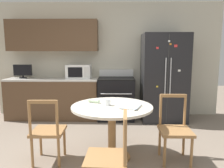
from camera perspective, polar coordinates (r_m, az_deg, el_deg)
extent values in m
cube|color=beige|center=(5.16, -1.31, 6.37)|extent=(5.20, 0.10, 2.60)
cube|color=brown|center=(5.14, -15.21, 12.09)|extent=(2.01, 0.34, 0.68)
cube|color=brown|center=(5.11, -15.03, -3.77)|extent=(2.01, 0.62, 0.86)
cube|color=#B7B2A8|center=(5.03, -15.23, 1.24)|extent=(2.03, 0.64, 0.03)
cube|color=black|center=(4.85, 13.36, 1.65)|extent=(0.94, 0.74, 1.87)
cube|color=#333333|center=(4.49, 14.35, 1.06)|extent=(0.01, 0.01, 1.79)
cylinder|color=silver|center=(4.46, 13.78, 1.64)|extent=(0.02, 0.02, 0.78)
cylinder|color=silver|center=(4.48, 15.03, 1.63)|extent=(0.02, 0.02, 0.78)
cube|color=white|center=(4.45, 14.71, 10.79)|extent=(0.04, 0.02, 0.03)
cube|color=orange|center=(4.46, 15.05, 10.02)|extent=(0.04, 0.02, 0.03)
cube|color=red|center=(4.40, 11.77, 9.21)|extent=(0.05, 0.01, 0.04)
cube|color=red|center=(4.48, 16.32, 9.55)|extent=(0.06, 0.01, 0.05)
cube|color=white|center=(4.52, 17.16, 3.38)|extent=(0.05, 0.02, 0.04)
cube|color=yellow|center=(4.46, 11.72, -0.66)|extent=(0.04, 0.01, 0.03)
cube|color=black|center=(4.87, 1.11, -3.86)|extent=(0.79, 0.64, 0.90)
cube|color=black|center=(4.58, 1.09, -5.84)|extent=(0.57, 0.01, 0.40)
cylinder|color=silver|center=(4.49, 1.10, -2.58)|extent=(0.64, 0.02, 0.02)
cube|color=black|center=(4.79, 1.12, 1.52)|extent=(0.79, 0.64, 0.02)
cube|color=white|center=(5.07, 1.13, 2.93)|extent=(0.79, 0.06, 0.16)
cube|color=white|center=(4.90, -8.63, 3.26)|extent=(0.53, 0.38, 0.31)
cube|color=black|center=(4.72, -9.61, 3.03)|extent=(0.31, 0.01, 0.21)
cube|color=silver|center=(4.68, -6.73, 3.04)|extent=(0.11, 0.01, 0.22)
cylinder|color=black|center=(5.28, -22.19, 1.54)|extent=(0.16, 0.16, 0.02)
cylinder|color=black|center=(5.28, -22.21, 1.86)|extent=(0.03, 0.03, 0.04)
cube|color=black|center=(5.27, -22.30, 3.40)|extent=(0.40, 0.05, 0.24)
cylinder|color=beige|center=(3.02, -0.02, -5.97)|extent=(1.12, 1.12, 0.03)
cylinder|color=#9E7042|center=(3.13, -0.02, -12.47)|extent=(0.11, 0.11, 0.70)
cylinder|color=#9E7042|center=(3.28, -0.02, -18.39)|extent=(0.52, 0.52, 0.03)
cube|color=#9E7042|center=(3.14, 16.23, -11.73)|extent=(0.42, 0.42, 0.04)
cylinder|color=#9E7042|center=(3.12, 20.07, -16.51)|extent=(0.04, 0.04, 0.41)
cylinder|color=#9E7042|center=(3.03, 13.60, -16.98)|extent=(0.04, 0.04, 0.41)
cylinder|color=#9E7042|center=(3.42, 18.20, -14.14)|extent=(0.04, 0.04, 0.41)
cylinder|color=#9E7042|center=(3.34, 12.35, -14.46)|extent=(0.04, 0.04, 0.41)
cylinder|color=#9E7042|center=(3.29, 18.51, -6.43)|extent=(0.04, 0.04, 0.45)
cylinder|color=#9E7042|center=(3.20, 12.56, -6.57)|extent=(0.04, 0.04, 0.45)
cube|color=#9E7042|center=(3.19, 15.72, -2.96)|extent=(0.34, 0.04, 0.04)
cube|color=#9E7042|center=(2.32, -1.57, -18.89)|extent=(0.44, 0.44, 0.04)
cylinder|color=#9E7042|center=(2.05, 3.40, -15.17)|extent=(0.04, 0.04, 0.45)
cylinder|color=#9E7042|center=(2.37, 3.44, -11.82)|extent=(0.04, 0.04, 0.45)
cube|color=#9E7042|center=(2.14, 3.47, -8.29)|extent=(0.05, 0.35, 0.04)
cube|color=#9E7042|center=(3.14, -16.26, -11.71)|extent=(0.43, 0.43, 0.04)
cylinder|color=#9E7042|center=(3.42, -18.13, -14.10)|extent=(0.04, 0.04, 0.41)
cylinder|color=#9E7042|center=(3.34, -12.31, -14.48)|extent=(0.04, 0.04, 0.41)
cylinder|color=#9E7042|center=(3.13, -20.15, -16.46)|extent=(0.04, 0.04, 0.41)
cylinder|color=#9E7042|center=(3.03, -13.74, -16.99)|extent=(0.04, 0.04, 0.41)
cylinder|color=#9E7042|center=(2.95, -20.74, -8.27)|extent=(0.04, 0.04, 0.45)
cylinder|color=#9E7042|center=(2.85, -14.16, -8.56)|extent=(0.04, 0.04, 0.45)
cube|color=#9E7042|center=(2.84, -17.70, -4.47)|extent=(0.35, 0.04, 0.04)
cylinder|color=silver|center=(3.02, -1.21, -4.80)|extent=(0.09, 0.09, 0.09)
cylinder|color=beige|center=(3.02, -1.21, -5.17)|extent=(0.08, 0.08, 0.05)
cylinder|color=beige|center=(3.19, -4.72, -4.44)|extent=(0.17, 0.11, 0.05)
cube|color=white|center=(2.93, 4.99, -6.07)|extent=(0.34, 0.37, 0.01)
cube|color=beige|center=(2.93, 5.00, -5.92)|extent=(0.32, 0.36, 0.01)
cube|color=silver|center=(2.93, 5.00, -5.77)|extent=(0.31, 0.36, 0.01)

